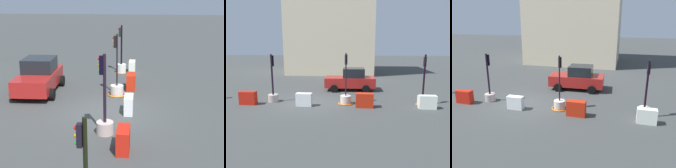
% 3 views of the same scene
% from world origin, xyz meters
% --- Properties ---
extents(ground_plane, '(120.00, 120.00, 0.00)m').
position_xyz_m(ground_plane, '(0.00, 0.00, 0.00)').
color(ground_plane, '#3C3F3E').
extents(traffic_light_1, '(0.66, 0.66, 3.13)m').
position_xyz_m(traffic_light_1, '(-2.35, -0.03, 0.61)').
color(traffic_light_1, '#BBA89F').
rests_on(traffic_light_1, ground_plane).
extents(traffic_light_2, '(0.96, 0.96, 3.23)m').
position_xyz_m(traffic_light_2, '(2.47, -0.11, 0.43)').
color(traffic_light_2, beige).
rests_on(traffic_light_2, ground_plane).
extents(traffic_light_3, '(0.80, 0.80, 3.15)m').
position_xyz_m(traffic_light_3, '(7.26, -0.03, 0.54)').
color(traffic_light_3, silver).
rests_on(traffic_light_3, ground_plane).
extents(construction_barrier_1, '(1.03, 0.45, 0.83)m').
position_xyz_m(construction_barrier_1, '(-3.68, -0.82, 0.42)').
color(construction_barrier_1, red).
rests_on(construction_barrier_1, ground_plane).
extents(construction_barrier_2, '(0.96, 0.39, 0.80)m').
position_xyz_m(construction_barrier_2, '(-0.06, -0.85, 0.40)').
color(construction_barrier_2, white).
rests_on(construction_barrier_2, ground_plane).
extents(construction_barrier_3, '(1.05, 0.47, 0.87)m').
position_xyz_m(construction_barrier_3, '(3.64, -0.81, 0.44)').
color(construction_barrier_3, red).
rests_on(construction_barrier_3, ground_plane).
extents(construction_barrier_4, '(0.99, 0.42, 0.80)m').
position_xyz_m(construction_barrier_4, '(7.34, -0.74, 0.40)').
color(construction_barrier_4, white).
rests_on(construction_barrier_4, ground_plane).
extents(car_red_compact, '(4.14, 2.34, 1.83)m').
position_xyz_m(car_red_compact, '(2.66, 4.10, 0.87)').
color(car_red_compact, '#A41D1B').
rests_on(car_red_compact, ground_plane).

